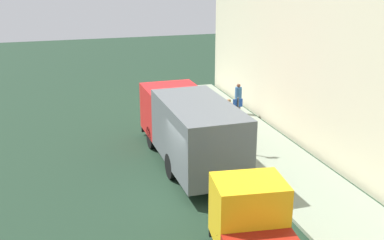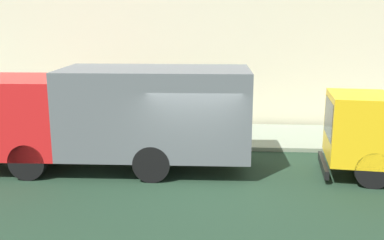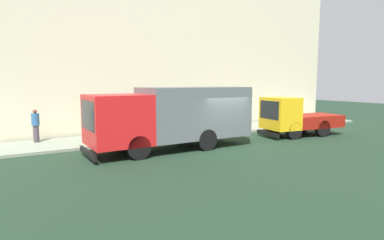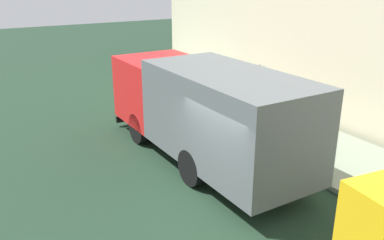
{
  "view_description": "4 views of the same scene",
  "coord_description": "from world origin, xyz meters",
  "px_view_note": "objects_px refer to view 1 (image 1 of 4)",
  "views": [
    {
      "loc": [
        -4.18,
        -15.63,
        8.13
      ],
      "look_at": [
        1.38,
        2.97,
        1.75
      ],
      "focal_mm": 44.34,
      "sensor_mm": 36.0,
      "label": 1
    },
    {
      "loc": [
        -11.31,
        -0.67,
        4.38
      ],
      "look_at": [
        1.57,
        0.18,
        1.39
      ],
      "focal_mm": 40.98,
      "sensor_mm": 36.0,
      "label": 2
    },
    {
      "loc": [
        -12.48,
        9.33,
        3.25
      ],
      "look_at": [
        0.93,
        1.44,
        1.38
      ],
      "focal_mm": 29.65,
      "sensor_mm": 36.0,
      "label": 3
    },
    {
      "loc": [
        -5.01,
        -7.41,
        5.45
      ],
      "look_at": [
        0.8,
        2.56,
        1.3
      ],
      "focal_mm": 38.29,
      "sensor_mm": 36.0,
      "label": 4
    }
  ],
  "objects_px": {
    "street_sign_post": "(237,121)",
    "pedestrian_standing": "(238,98)",
    "traffic_cone_orange": "(217,126)",
    "large_utility_truck": "(189,126)",
    "pedestrian_walking": "(229,114)"
  },
  "relations": [
    {
      "from": "large_utility_truck",
      "to": "pedestrian_standing",
      "type": "distance_m",
      "value": 7.29
    },
    {
      "from": "pedestrian_walking",
      "to": "street_sign_post",
      "type": "relative_size",
      "value": 0.66
    },
    {
      "from": "large_utility_truck",
      "to": "traffic_cone_orange",
      "type": "height_order",
      "value": "large_utility_truck"
    },
    {
      "from": "large_utility_truck",
      "to": "pedestrian_walking",
      "type": "bearing_deg",
      "value": 44.53
    },
    {
      "from": "pedestrian_standing",
      "to": "traffic_cone_orange",
      "type": "bearing_deg",
      "value": -38.47
    },
    {
      "from": "large_utility_truck",
      "to": "traffic_cone_orange",
      "type": "xyz_separation_m",
      "value": [
        2.33,
        3.01,
        -1.23
      ]
    },
    {
      "from": "large_utility_truck",
      "to": "pedestrian_walking",
      "type": "xyz_separation_m",
      "value": [
        2.92,
        2.99,
        -0.65
      ]
    },
    {
      "from": "pedestrian_standing",
      "to": "traffic_cone_orange",
      "type": "height_order",
      "value": "pedestrian_standing"
    },
    {
      "from": "traffic_cone_orange",
      "to": "pedestrian_standing",
      "type": "bearing_deg",
      "value": 50.65
    },
    {
      "from": "pedestrian_walking",
      "to": "street_sign_post",
      "type": "xyz_separation_m",
      "value": [
        -0.66,
        -2.76,
        0.62
      ]
    },
    {
      "from": "large_utility_truck",
      "to": "pedestrian_standing",
      "type": "bearing_deg",
      "value": 50.36
    },
    {
      "from": "large_utility_truck",
      "to": "pedestrian_walking",
      "type": "relative_size",
      "value": 4.78
    },
    {
      "from": "pedestrian_walking",
      "to": "street_sign_post",
      "type": "bearing_deg",
      "value": 53.0
    },
    {
      "from": "pedestrian_walking",
      "to": "street_sign_post",
      "type": "height_order",
      "value": "street_sign_post"
    },
    {
      "from": "street_sign_post",
      "to": "pedestrian_standing",
      "type": "bearing_deg",
      "value": 67.48
    }
  ]
}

